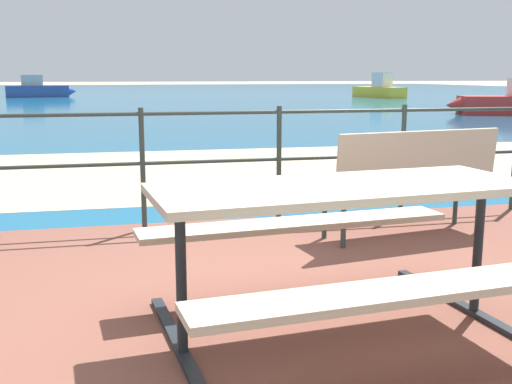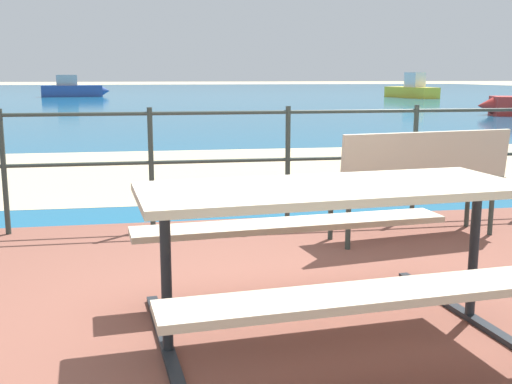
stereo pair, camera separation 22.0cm
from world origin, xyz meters
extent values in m
plane|color=tan|center=(0.00, 0.00, 0.00)|extent=(240.00, 240.00, 0.00)
cube|color=brown|center=(0.00, 0.00, 0.03)|extent=(6.40, 5.20, 0.06)
cube|color=#145B84|center=(0.00, 40.00, 0.01)|extent=(90.00, 90.00, 0.01)
cube|color=tan|center=(0.00, 5.91, 0.01)|extent=(54.06, 5.47, 0.01)
cube|color=#BCAD93|center=(0.25, -0.03, 0.81)|extent=(1.92, 0.88, 0.04)
cube|color=#BCAD93|center=(0.31, -0.62, 0.50)|extent=(1.87, 0.43, 0.04)
cube|color=#BCAD93|center=(0.20, 0.57, 0.50)|extent=(1.87, 0.43, 0.04)
cylinder|color=#1E2328|center=(-0.55, -0.10, 0.44)|extent=(0.05, 0.05, 0.75)
cube|color=#1E2328|center=(-0.55, -0.10, 0.07)|extent=(0.20, 1.45, 0.03)
cylinder|color=#1E2328|center=(1.06, 0.05, 0.44)|extent=(0.05, 0.05, 0.75)
cube|color=#1E2328|center=(1.06, 0.05, 0.07)|extent=(0.20, 1.45, 0.03)
cube|color=#BCAD93|center=(1.47, 1.72, 0.53)|extent=(1.51, 0.62, 0.04)
cube|color=#BCAD93|center=(1.49, 1.54, 0.74)|extent=(1.45, 0.29, 0.39)
cylinder|color=#2D3833|center=(2.09, 1.97, 0.29)|extent=(0.04, 0.04, 0.47)
cylinder|color=#2D3833|center=(2.13, 1.67, 0.29)|extent=(0.04, 0.04, 0.47)
cylinder|color=#2D3833|center=(0.80, 1.77, 0.29)|extent=(0.04, 0.04, 0.47)
cylinder|color=#2D3833|center=(0.85, 1.47, 0.29)|extent=(0.04, 0.04, 0.47)
cylinder|color=#2D3833|center=(-0.59, 2.39, 0.57)|extent=(0.04, 0.04, 1.03)
cylinder|color=#2D3833|center=(0.59, 2.39, 0.57)|extent=(0.04, 0.04, 1.03)
cylinder|color=#2D3833|center=(1.77, 2.39, 0.57)|extent=(0.04, 0.04, 1.03)
cylinder|color=#2D3833|center=(0.00, 2.39, 1.04)|extent=(5.90, 0.03, 0.03)
cylinder|color=#2D3833|center=(0.00, 2.39, 0.63)|extent=(5.90, 0.03, 0.03)
cube|color=yellow|center=(14.87, 31.94, 0.32)|extent=(1.89, 4.13, 0.63)
cube|color=silver|center=(14.93, 31.65, 1.06)|extent=(0.93, 1.25, 0.85)
cone|color=yellow|center=(14.43, 34.14, 0.32)|extent=(0.65, 0.60, 0.56)
cube|color=#2D478C|center=(-5.09, 37.07, 0.36)|extent=(3.73, 1.74, 0.69)
cube|color=#A5A8AD|center=(-5.36, 37.02, 1.02)|extent=(1.31, 0.94, 0.64)
cone|color=#2D478C|center=(-3.08, 37.41, 0.36)|extent=(0.60, 0.70, 0.62)
cone|color=red|center=(10.66, 16.49, 0.32)|extent=(0.65, 0.69, 0.57)
camera|label=1|loc=(-0.83, -2.79, 1.35)|focal=43.32mm
camera|label=2|loc=(-0.62, -2.84, 1.35)|focal=43.32mm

